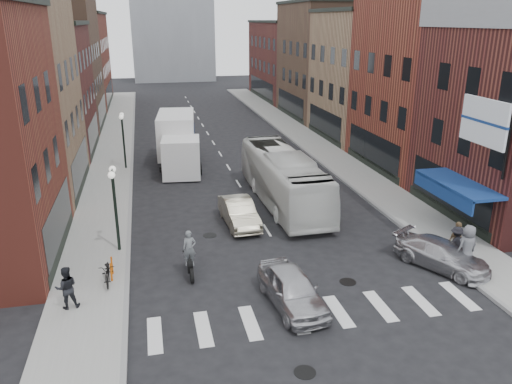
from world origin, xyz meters
TOP-DOWN VIEW (x-y plane):
  - ground at (0.00, 0.00)m, footprint 160.00×160.00m
  - sidewalk_left at (-8.50, 22.00)m, footprint 3.00×74.00m
  - sidewalk_right at (8.50, 22.00)m, footprint 3.00×74.00m
  - curb_left at (-7.00, 22.00)m, footprint 0.20×74.00m
  - curb_right at (7.00, 22.00)m, footprint 0.20×74.00m
  - crosswalk_stripes at (0.00, -3.00)m, footprint 12.00×2.20m
  - bldg_left_mid_b at (-14.99, 24.00)m, footprint 10.30×10.20m
  - bldg_left_far_a at (-14.99, 35.00)m, footprint 10.30×12.20m
  - bldg_left_far_b at (-14.99, 49.00)m, footprint 10.30×16.20m
  - bldg_right_mid_a at (15.00, 14.00)m, footprint 10.30×10.20m
  - bldg_right_mid_b at (14.99, 24.00)m, footprint 10.30×10.20m
  - bldg_right_far_a at (14.99, 35.00)m, footprint 10.30×12.20m
  - bldg_right_far_b at (14.99, 49.00)m, footprint 10.30×16.20m
  - awning_blue at (8.93, 2.50)m, footprint 1.80×5.00m
  - billboard_sign at (8.59, 0.50)m, footprint 1.52×3.00m
  - streetlamp_near at (-7.40, 4.00)m, footprint 0.32×1.22m
  - streetlamp_far at (-7.40, 18.00)m, footprint 0.32×1.22m
  - bike_rack at (-7.60, 1.30)m, footprint 0.08×0.68m
  - box_truck at (-3.55, 18.12)m, footprint 3.20×8.83m
  - motorcycle_rider at (-4.36, 1.03)m, footprint 0.59×2.03m
  - transit_bus at (1.91, 8.81)m, footprint 2.81×11.22m
  - sedan_left_near at (-0.80, -2.19)m, footprint 2.13×4.34m
  - sedan_left_far at (-1.27, 6.08)m, footprint 1.69×4.29m
  - curb_car at (6.50, -0.67)m, footprint 3.53×4.59m
  - parked_bicycle at (-7.73, 0.95)m, footprint 0.67×1.76m
  - ped_left_solo at (-9.08, -0.73)m, footprint 0.87×0.59m
  - ped_right_a at (7.40, -0.31)m, footprint 1.05×0.59m
  - ped_right_b at (7.59, -0.10)m, footprint 1.07×0.67m
  - ped_right_c at (7.40, -1.10)m, footprint 1.01×0.72m

SIDE VIEW (x-z plane):
  - ground at x=0.00m, z-range 0.00..0.00m
  - curb_left at x=-7.00m, z-range -0.08..0.08m
  - curb_right at x=7.00m, z-range -0.08..0.08m
  - crosswalk_stripes at x=0.00m, z-range -0.01..0.01m
  - sidewalk_left at x=-8.50m, z-range 0.00..0.15m
  - sidewalk_right at x=8.50m, z-range 0.00..0.15m
  - bike_rack at x=-7.60m, z-range 0.15..0.95m
  - parked_bicycle at x=-7.73m, z-range 0.15..1.07m
  - curb_car at x=6.50m, z-range 0.00..1.24m
  - sedan_left_far at x=-1.27m, z-range 0.00..1.39m
  - sedan_left_near at x=-0.80m, z-range 0.00..1.42m
  - ped_right_a at x=7.40m, z-range 0.15..1.70m
  - motorcycle_rider at x=-4.36m, z-range -0.07..2.00m
  - ped_left_solo at x=-9.08m, z-range 0.15..1.82m
  - ped_right_b at x=7.59m, z-range 0.15..1.84m
  - ped_right_c at x=7.40m, z-range 0.15..2.10m
  - transit_bus at x=1.91m, z-range 0.00..3.11m
  - box_truck at x=-3.55m, z-range -0.02..3.73m
  - awning_blue at x=8.93m, z-range 2.24..3.02m
  - streetlamp_near at x=-7.40m, z-range 0.86..4.97m
  - streetlamp_far at x=-7.40m, z-range 0.86..4.97m
  - bldg_right_far_b at x=14.99m, z-range 0.00..10.30m
  - bldg_left_mid_b at x=-14.99m, z-range 0.00..10.30m
  - bldg_left_far_b at x=-14.99m, z-range 0.00..11.30m
  - bldg_right_mid_b at x=14.99m, z-range 0.00..11.30m
  - billboard_sign at x=8.59m, z-range 4.28..7.98m
  - bldg_right_far_a at x=14.99m, z-range 0.00..12.30m
  - bldg_left_far_a at x=-14.99m, z-range 0.00..13.30m
  - bldg_right_mid_a at x=15.00m, z-range 0.00..14.30m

